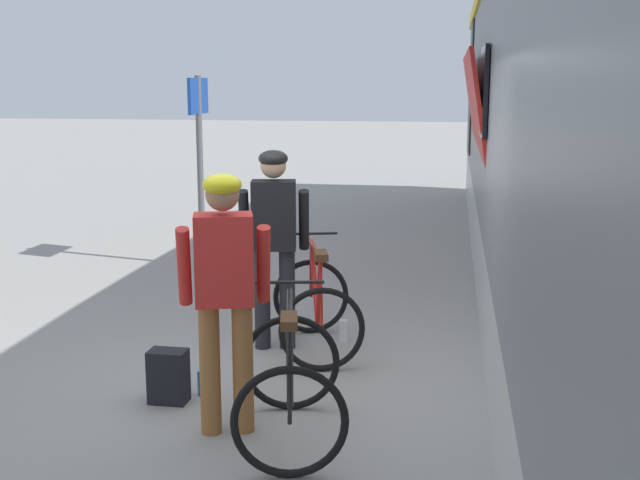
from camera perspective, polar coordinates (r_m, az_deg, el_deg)
ground_plane at (r=6.24m, az=-2.06°, el=-10.83°), size 80.00×80.00×0.00m
cyclist_near_in_dark at (r=6.98m, az=-3.28°, el=0.60°), size 0.65×0.38×1.76m
cyclist_far_in_red at (r=5.31m, az=-6.80°, el=-2.92°), size 0.66×0.42×1.76m
bicycle_near_red at (r=7.02m, az=-0.28°, el=-4.78°), size 0.96×1.22×0.99m
bicycle_far_black at (r=5.33m, az=-2.14°, el=-10.15°), size 0.90×1.19×0.99m
backpack_on_platform at (r=6.11m, az=-10.71°, el=-9.49°), size 0.28×0.18×0.40m
water_bottle_near_the_bikes at (r=7.37m, az=1.71°, el=-6.46°), size 0.08×0.08×0.20m
water_bottle_by_the_backpack at (r=6.24m, az=-8.39°, el=-9.99°), size 0.07×0.07×0.19m
platform_sign_post at (r=10.18m, az=-8.56°, el=7.11°), size 0.08×0.70×2.40m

